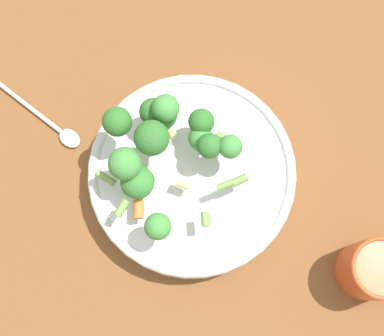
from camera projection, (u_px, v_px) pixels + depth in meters
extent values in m
plane|color=brown|center=(192.00, 179.00, 0.80)|extent=(3.00, 3.00, 0.00)
cylinder|color=silver|center=(192.00, 176.00, 0.78)|extent=(0.30, 0.30, 0.05)
torus|color=silver|center=(192.00, 172.00, 0.76)|extent=(0.30, 0.30, 0.01)
cylinder|color=#8CB766|center=(139.00, 187.00, 0.74)|extent=(0.02, 0.02, 0.02)
sphere|color=#3D8438|center=(137.00, 182.00, 0.71)|extent=(0.05, 0.05, 0.05)
cylinder|color=#8CB766|center=(163.00, 121.00, 0.75)|extent=(0.01, 0.01, 0.02)
sphere|color=#33722D|center=(162.00, 115.00, 0.73)|extent=(0.04, 0.04, 0.04)
cylinder|color=#8CB766|center=(154.00, 117.00, 0.75)|extent=(0.01, 0.01, 0.01)
sphere|color=#33722D|center=(153.00, 112.00, 0.72)|extent=(0.04, 0.04, 0.04)
cylinder|color=#8CB766|center=(209.00, 151.00, 0.73)|extent=(0.01, 0.01, 0.02)
sphere|color=#33722D|center=(209.00, 146.00, 0.70)|extent=(0.03, 0.03, 0.03)
cylinder|color=#8CB766|center=(118.00, 130.00, 0.72)|extent=(0.01, 0.01, 0.02)
sphere|color=#33722D|center=(116.00, 124.00, 0.70)|extent=(0.04, 0.04, 0.04)
cylinder|color=#8CB766|center=(229.00, 151.00, 0.72)|extent=(0.01, 0.01, 0.01)
sphere|color=#479342|center=(230.00, 147.00, 0.70)|extent=(0.03, 0.03, 0.03)
cylinder|color=#8CB766|center=(153.00, 145.00, 0.72)|extent=(0.02, 0.02, 0.02)
sphere|color=#33722D|center=(151.00, 138.00, 0.69)|extent=(0.05, 0.05, 0.05)
cylinder|color=#8CB766|center=(127.00, 169.00, 0.71)|extent=(0.02, 0.02, 0.02)
sphere|color=#479342|center=(125.00, 164.00, 0.68)|extent=(0.04, 0.04, 0.04)
cylinder|color=#8CB766|center=(166.00, 114.00, 0.72)|extent=(0.01, 0.01, 0.02)
sphere|color=#479342|center=(166.00, 108.00, 0.70)|extent=(0.04, 0.04, 0.04)
cylinder|color=#8CB766|center=(146.00, 182.00, 0.73)|extent=(0.01, 0.01, 0.01)
sphere|color=#479342|center=(145.00, 180.00, 0.72)|extent=(0.03, 0.03, 0.03)
cylinder|color=#8CB766|center=(201.00, 127.00, 0.74)|extent=(0.01, 0.01, 0.01)
sphere|color=#33722D|center=(201.00, 122.00, 0.72)|extent=(0.04, 0.04, 0.04)
cylinder|color=#8CB766|center=(200.00, 143.00, 0.75)|extent=(0.01, 0.01, 0.01)
sphere|color=#479342|center=(201.00, 138.00, 0.72)|extent=(0.03, 0.03, 0.03)
cylinder|color=#8CB766|center=(157.00, 227.00, 0.70)|extent=(0.01, 0.01, 0.02)
sphere|color=#479342|center=(155.00, 225.00, 0.68)|extent=(0.04, 0.04, 0.04)
cylinder|color=#729E4C|center=(224.00, 140.00, 0.72)|extent=(0.02, 0.03, 0.01)
cylinder|color=#729E4C|center=(106.00, 178.00, 0.72)|extent=(0.01, 0.03, 0.01)
cylinder|color=orange|center=(154.00, 143.00, 0.74)|extent=(0.02, 0.02, 0.01)
cylinder|color=#729E4C|center=(205.00, 219.00, 0.70)|extent=(0.02, 0.02, 0.01)
cylinder|color=orange|center=(139.00, 209.00, 0.72)|extent=(0.03, 0.02, 0.01)
cylinder|color=beige|center=(184.00, 184.00, 0.73)|extent=(0.01, 0.02, 0.01)
cylinder|color=beige|center=(168.00, 130.00, 0.74)|extent=(0.02, 0.03, 0.01)
cylinder|color=#729E4C|center=(238.00, 181.00, 0.71)|extent=(0.03, 0.02, 0.01)
cylinder|color=#729E4C|center=(122.00, 208.00, 0.70)|extent=(0.02, 0.01, 0.01)
cylinder|color=#729E4C|center=(225.00, 185.00, 0.70)|extent=(0.02, 0.02, 0.01)
cylinder|color=#CC4C23|center=(372.00, 270.00, 0.73)|extent=(0.08, 0.08, 0.09)
torus|color=#CC4C23|center=(383.00, 268.00, 0.69)|extent=(0.08, 0.08, 0.01)
cylinder|color=silver|center=(25.00, 104.00, 0.83)|extent=(0.03, 0.15, 0.01)
ellipsoid|color=silver|center=(70.00, 138.00, 0.81)|extent=(0.03, 0.04, 0.01)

